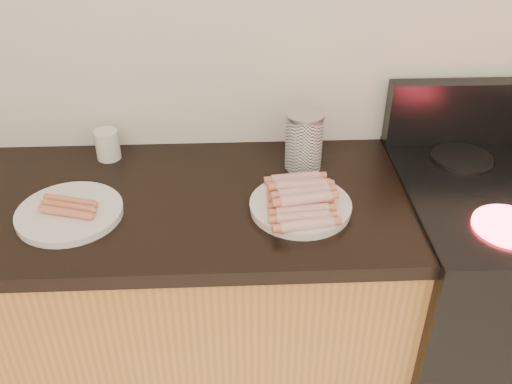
{
  "coord_description": "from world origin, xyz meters",
  "views": [
    {
      "loc": [
        -0.07,
        0.4,
        1.77
      ],
      "look_at": [
        -0.02,
        1.62,
        0.96
      ],
      "focal_mm": 40.0,
      "sensor_mm": 36.0,
      "label": 1
    }
  ],
  "objects_px": {
    "side_plate": "(70,213)",
    "mug": "(107,145)",
    "canister": "(304,140)",
    "stove": "(504,308)",
    "main_plate": "(300,207)"
  },
  "relations": [
    {
      "from": "mug",
      "to": "canister",
      "type": "bearing_deg",
      "value": -7.4
    },
    {
      "from": "main_plate",
      "to": "mug",
      "type": "height_order",
      "value": "mug"
    },
    {
      "from": "side_plate",
      "to": "canister",
      "type": "bearing_deg",
      "value": 19.46
    },
    {
      "from": "side_plate",
      "to": "canister",
      "type": "xyz_separation_m",
      "value": [
        0.63,
        0.22,
        0.08
      ]
    },
    {
      "from": "stove",
      "to": "main_plate",
      "type": "relative_size",
      "value": 3.45
    },
    {
      "from": "stove",
      "to": "side_plate",
      "type": "bearing_deg",
      "value": -177.59
    },
    {
      "from": "side_plate",
      "to": "mug",
      "type": "distance_m",
      "value": 0.31
    },
    {
      "from": "side_plate",
      "to": "canister",
      "type": "height_order",
      "value": "canister"
    },
    {
      "from": "canister",
      "to": "mug",
      "type": "bearing_deg",
      "value": 172.6
    },
    {
      "from": "stove",
      "to": "mug",
      "type": "height_order",
      "value": "mug"
    },
    {
      "from": "canister",
      "to": "mug",
      "type": "xyz_separation_m",
      "value": [
        -0.58,
        0.08,
        -0.04
      ]
    },
    {
      "from": "main_plate",
      "to": "canister",
      "type": "height_order",
      "value": "canister"
    },
    {
      "from": "main_plate",
      "to": "side_plate",
      "type": "xyz_separation_m",
      "value": [
        -0.6,
        0.0,
        0.0
      ]
    },
    {
      "from": "main_plate",
      "to": "side_plate",
      "type": "relative_size",
      "value": 0.97
    },
    {
      "from": "canister",
      "to": "main_plate",
      "type": "bearing_deg",
      "value": -98.08
    }
  ]
}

